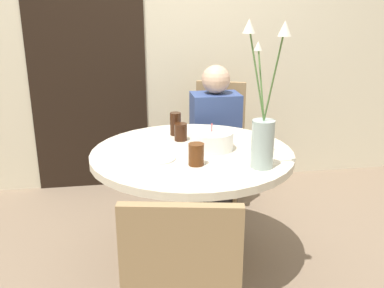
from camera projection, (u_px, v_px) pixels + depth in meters
ground_plane at (192, 262)px, 2.54m from camera, size 16.00×16.00×0.00m
wall_back at (166, 26)px, 3.35m from camera, size 8.00×0.05×2.60m
doorway_panel at (87, 63)px, 3.31m from camera, size 0.90×0.01×2.05m
dining_table at (192, 173)px, 2.37m from camera, size 1.10×1.10×0.70m
chair_left_flank at (218, 135)px, 3.28m from camera, size 0.52×0.52×0.90m
birthday_cake at (212, 140)px, 2.34m from camera, size 0.24×0.24×0.15m
flower_vase at (263, 126)px, 2.03m from camera, size 0.18×0.26×0.70m
side_plate at (156, 158)px, 2.20m from camera, size 0.20×0.20×0.01m
drink_glass_0 at (181, 132)px, 2.49m from camera, size 0.07×0.07×0.10m
drink_glass_1 at (175, 124)px, 2.59m from camera, size 0.07×0.07×0.14m
drink_glass_2 at (196, 154)px, 2.11m from camera, size 0.08×0.08×0.11m
person_boy at (215, 142)px, 3.13m from camera, size 0.34×0.24×1.06m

